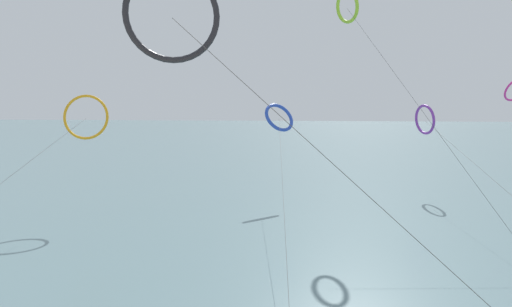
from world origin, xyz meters
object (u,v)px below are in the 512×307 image
object	(u,v)px
kite_cobalt	(279,118)
kite_violet	(425,120)
kite_amber	(86,117)
kite_charcoal	(173,15)
kite_lime	(348,7)

from	to	relation	value
kite_cobalt	kite_violet	size ratio (longest dim) A/B	0.84
kite_violet	kite_cobalt	bearing A→B (deg)	82.33
kite_amber	kite_cobalt	bearing A→B (deg)	21.14
kite_amber	kite_charcoal	world-z (taller)	kite_charcoal
kite_violet	kite_charcoal	xyz separation A→B (m)	(-20.96, -39.60, 6.39)
kite_cobalt	kite_violet	distance (m)	18.16
kite_violet	kite_lime	xyz separation A→B (m)	(-10.50, -7.97, 12.05)
kite_lime	kite_charcoal	world-z (taller)	kite_lime
kite_amber	kite_lime	distance (m)	28.81
kite_violet	kite_lime	bearing A→B (deg)	105.38
kite_cobalt	kite_violet	world-z (taller)	kite_cobalt
kite_lime	kite_violet	bearing A→B (deg)	-86.09
kite_amber	kite_violet	size ratio (longest dim) A/B	0.70
kite_charcoal	kite_amber	bearing A→B (deg)	101.95
kite_amber	kite_lime	bearing A→B (deg)	7.39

